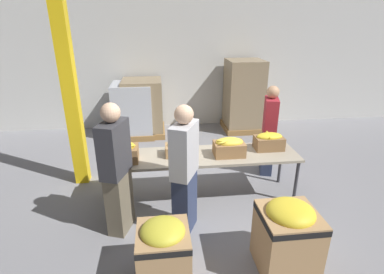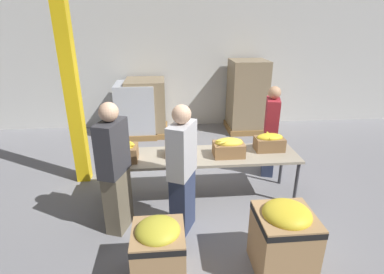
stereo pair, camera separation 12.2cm
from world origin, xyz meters
TOP-DOWN VIEW (x-y plane):
  - ground_plane at (0.00, 0.00)m, footprint 30.00×30.00m
  - wall_back at (0.00, 3.55)m, footprint 16.00×0.08m
  - sorting_table at (0.00, 0.00)m, footprint 2.91×0.73m
  - banana_box_0 at (-1.14, -0.07)m, footprint 0.39×0.33m
  - banana_box_1 at (-0.36, 0.04)m, footprint 0.39×0.32m
  - banana_box_2 at (0.39, -0.06)m, footprint 0.45×0.31m
  - banana_box_3 at (1.06, 0.09)m, footprint 0.44×0.28m
  - volunteer_0 at (-0.34, -0.72)m, footprint 0.41×0.52m
  - volunteer_1 at (-1.19, -0.63)m, footprint 0.38×0.52m
  - volunteer_2 at (1.30, 0.70)m, footprint 0.33×0.48m
  - donation_bin_0 at (-0.64, -1.54)m, footprint 0.56×0.56m
  - donation_bin_1 at (0.72, -1.54)m, footprint 0.61×0.61m
  - support_pillar at (-1.99, 0.76)m, footprint 0.22×0.22m
  - pallet_stack_0 at (-1.23, 2.90)m, footprint 0.98×0.98m
  - pallet_stack_1 at (1.47, 2.98)m, footprint 0.93×0.93m
  - pallet_stack_2 at (-0.99, 2.97)m, footprint 0.99×0.99m

SIDE VIEW (x-z plane):
  - ground_plane at x=0.00m, z-range 0.00..0.00m
  - donation_bin_0 at x=-0.64m, z-range 0.02..0.75m
  - donation_bin_1 at x=0.72m, z-range 0.03..0.88m
  - pallet_stack_0 at x=-1.23m, z-range -0.01..1.25m
  - pallet_stack_2 at x=-0.99m, z-range -0.01..1.32m
  - sorting_table at x=0.00m, z-range 0.32..1.07m
  - volunteer_2 at x=1.30m, z-range 0.00..1.61m
  - banana_box_1 at x=-0.36m, z-range 0.74..0.96m
  - pallet_stack_1 at x=1.47m, z-range -0.01..1.73m
  - volunteer_0 at x=-0.34m, z-range -0.01..1.73m
  - volunteer_1 at x=-1.19m, z-range -0.01..1.75m
  - banana_box_3 at x=1.06m, z-range 0.74..1.02m
  - banana_box_2 at x=0.39m, z-range 0.74..1.03m
  - banana_box_0 at x=-1.14m, z-range 0.74..1.04m
  - wall_back at x=0.00m, z-range 0.00..4.00m
  - support_pillar at x=-1.99m, z-range 0.00..4.00m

